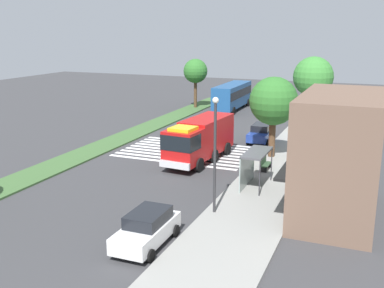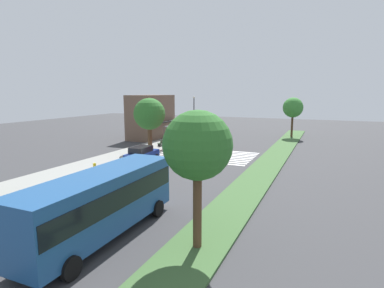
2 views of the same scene
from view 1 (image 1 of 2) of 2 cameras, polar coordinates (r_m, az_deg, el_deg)
name	(u,v)px [view 1 (image 1 of 2)]	position (r m, az deg, el deg)	size (l,w,h in m)	color
ground_plane	(191,149)	(41.14, -0.17, -0.68)	(120.00, 120.00, 0.00)	#38383A
sidewalk	(288,159)	(38.74, 11.98, -1.84)	(60.00, 4.94, 0.14)	gray
median_strip	(116,141)	(44.63, -9.53, 0.39)	(60.00, 3.00, 0.14)	#3D6033
crosswalk	(187,151)	(40.44, -0.60, -0.94)	(7.65, 11.43, 0.01)	silver
fire_truck	(199,139)	(36.86, 0.86, 0.68)	(8.77, 3.34, 3.42)	#B71414
parked_car_west	(261,133)	(44.39, 8.67, 1.42)	(4.62, 2.14, 1.69)	navy
parked_car_mid	(147,228)	(23.23, -5.66, -10.46)	(4.43, 2.12, 1.75)	silver
transit_bus	(232,95)	(61.59, 5.06, 6.18)	(10.11, 2.92, 3.43)	navy
bus_stop_shelter	(252,161)	(31.05, 7.52, -2.15)	(3.50, 1.40, 2.46)	#4C4C51
bench_near_shelter	(265,164)	(35.14, 9.16, -2.48)	(1.60, 0.50, 0.90)	#2D472D
street_lamp	(215,147)	(25.78, 2.90, -0.33)	(0.36, 0.36, 6.79)	#2D2D30
storefront_building	(339,155)	(27.32, 17.88, -1.38)	(8.72, 5.16, 7.10)	brown
sidewalk_tree_far_west	(313,77)	(60.89, 14.94, 8.14)	(5.12, 5.12, 7.08)	#513823
sidewalk_tree_west	(274,102)	(38.06, 10.18, 5.25)	(3.99, 3.99, 6.70)	#513823
median_tree_far_west	(195,71)	(62.14, 0.44, 9.08)	(3.25, 3.25, 6.57)	#513823
fire_hydrant	(290,127)	(49.49, 12.12, 2.13)	(0.28, 0.28, 0.70)	gold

